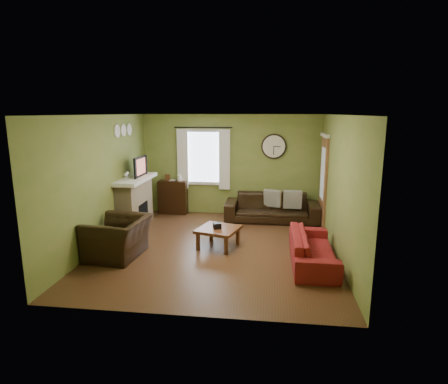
# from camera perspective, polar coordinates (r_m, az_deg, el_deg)

# --- Properties ---
(floor) EXTENTS (4.60, 5.20, 0.00)m
(floor) POSITION_cam_1_polar(r_m,az_deg,el_deg) (7.56, -1.14, -8.42)
(floor) COLOR #4F301C
(floor) RESTS_ON ground
(ceiling) EXTENTS (4.60, 5.20, 0.00)m
(ceiling) POSITION_cam_1_polar(r_m,az_deg,el_deg) (7.09, -1.23, 11.69)
(ceiling) COLOR white
(ceiling) RESTS_ON ground
(wall_left) EXTENTS (0.00, 5.20, 2.60)m
(wall_left) POSITION_cam_1_polar(r_m,az_deg,el_deg) (7.88, -17.98, 1.63)
(wall_left) COLOR olive
(wall_left) RESTS_ON ground
(wall_right) EXTENTS (0.00, 5.20, 2.60)m
(wall_right) POSITION_cam_1_polar(r_m,az_deg,el_deg) (7.25, 17.11, 0.83)
(wall_right) COLOR olive
(wall_right) RESTS_ON ground
(wall_back) EXTENTS (4.60, 0.00, 2.60)m
(wall_back) POSITION_cam_1_polar(r_m,az_deg,el_deg) (9.76, 1.03, 4.13)
(wall_back) COLOR olive
(wall_back) RESTS_ON ground
(wall_front) EXTENTS (4.60, 0.00, 2.60)m
(wall_front) POSITION_cam_1_polar(r_m,az_deg,el_deg) (4.73, -5.76, -4.54)
(wall_front) COLOR olive
(wall_front) RESTS_ON ground
(fireplace) EXTENTS (0.40, 1.40, 1.10)m
(fireplace) POSITION_cam_1_polar(r_m,az_deg,el_deg) (8.99, -13.45, -1.76)
(fireplace) COLOR tan
(fireplace) RESTS_ON floor
(firebox) EXTENTS (0.04, 0.60, 0.55)m
(firebox) POSITION_cam_1_polar(r_m,az_deg,el_deg) (8.99, -12.23, -3.36)
(firebox) COLOR black
(firebox) RESTS_ON fireplace
(mantel) EXTENTS (0.58, 1.60, 0.08)m
(mantel) POSITION_cam_1_polar(r_m,az_deg,el_deg) (8.86, -13.45, 1.94)
(mantel) COLOR white
(mantel) RESTS_ON fireplace
(tv) EXTENTS (0.08, 0.60, 0.35)m
(tv) POSITION_cam_1_polar(r_m,az_deg,el_deg) (8.96, -13.06, 3.45)
(tv) COLOR black
(tv) RESTS_ON mantel
(tv_screen) EXTENTS (0.02, 0.62, 0.36)m
(tv_screen) POSITION_cam_1_polar(r_m,az_deg,el_deg) (8.92, -12.60, 3.81)
(tv_screen) COLOR #994C3F
(tv_screen) RESTS_ON mantel
(medallion_left) EXTENTS (0.28, 0.28, 0.03)m
(medallion_left) POSITION_cam_1_polar(r_m,az_deg,el_deg) (8.49, -15.99, 8.93)
(medallion_left) COLOR white
(medallion_left) RESTS_ON wall_left
(medallion_mid) EXTENTS (0.28, 0.28, 0.03)m
(medallion_mid) POSITION_cam_1_polar(r_m,az_deg,el_deg) (8.82, -15.10, 9.08)
(medallion_mid) COLOR white
(medallion_mid) RESTS_ON wall_left
(medallion_right) EXTENTS (0.28, 0.28, 0.03)m
(medallion_right) POSITION_cam_1_polar(r_m,az_deg,el_deg) (9.14, -14.27, 9.21)
(medallion_right) COLOR white
(medallion_right) RESTS_ON wall_left
(window_pane) EXTENTS (1.00, 0.02, 1.30)m
(window_pane) POSITION_cam_1_polar(r_m,az_deg,el_deg) (9.81, -3.06, 5.33)
(window_pane) COLOR silver
(window_pane) RESTS_ON wall_back
(curtain_rod) EXTENTS (0.03, 0.03, 1.50)m
(curtain_rod) POSITION_cam_1_polar(r_m,az_deg,el_deg) (9.66, -3.22, 9.81)
(curtain_rod) COLOR black
(curtain_rod) RESTS_ON wall_back
(curtain_left) EXTENTS (0.28, 0.04, 1.55)m
(curtain_left) POSITION_cam_1_polar(r_m,az_deg,el_deg) (9.83, -6.33, 5.00)
(curtain_left) COLOR white
(curtain_left) RESTS_ON wall_back
(curtain_right) EXTENTS (0.28, 0.04, 1.55)m
(curtain_right) POSITION_cam_1_polar(r_m,az_deg,el_deg) (9.64, 0.07, 4.93)
(curtain_right) COLOR white
(curtain_right) RESTS_ON wall_back
(wall_clock) EXTENTS (0.64, 0.06, 0.64)m
(wall_clock) POSITION_cam_1_polar(r_m,az_deg,el_deg) (9.60, 7.60, 6.90)
(wall_clock) COLOR white
(wall_clock) RESTS_ON wall_back
(door) EXTENTS (0.05, 0.90, 2.10)m
(door) POSITION_cam_1_polar(r_m,az_deg,el_deg) (9.09, 14.89, 1.54)
(door) COLOR brown
(door) RESTS_ON floor
(bookshelf) EXTENTS (0.74, 0.32, 0.88)m
(bookshelf) POSITION_cam_1_polar(r_m,az_deg,el_deg) (10.02, -7.76, -0.77)
(bookshelf) COLOR black
(bookshelf) RESTS_ON floor
(book) EXTENTS (0.17, 0.22, 0.02)m
(book) POSITION_cam_1_polar(r_m,az_deg,el_deg) (9.96, -8.24, 2.19)
(book) COLOR #5B2F19
(book) RESTS_ON bookshelf
(sofa_brown) EXTENTS (2.29, 0.89, 0.67)m
(sofa_brown) POSITION_cam_1_polar(r_m,az_deg,el_deg) (9.35, 7.28, -2.36)
(sofa_brown) COLOR black
(sofa_brown) RESTS_ON floor
(pillow_left) EXTENTS (0.44, 0.13, 0.44)m
(pillow_left) POSITION_cam_1_polar(r_m,az_deg,el_deg) (9.33, 10.41, -1.13)
(pillow_left) COLOR gray
(pillow_left) RESTS_ON sofa_brown
(pillow_right) EXTENTS (0.44, 0.24, 0.42)m
(pillow_right) POSITION_cam_1_polar(r_m,az_deg,el_deg) (9.38, 7.40, -0.95)
(pillow_right) COLOR gray
(pillow_right) RESTS_ON sofa_brown
(sofa_red) EXTENTS (0.74, 1.89, 0.55)m
(sofa_red) POSITION_cam_1_polar(r_m,az_deg,el_deg) (6.91, 13.36, -8.35)
(sofa_red) COLOR maroon
(sofa_red) RESTS_ON floor
(armchair) EXTENTS (1.07, 1.20, 0.73)m
(armchair) POSITION_cam_1_polar(r_m,az_deg,el_deg) (7.26, -15.82, -6.70)
(armchair) COLOR black
(armchair) RESTS_ON floor
(coffee_table) EXTENTS (0.93, 0.93, 0.40)m
(coffee_table) POSITION_cam_1_polar(r_m,az_deg,el_deg) (7.51, -0.88, -6.95)
(coffee_table) COLOR #5B2F19
(coffee_table) RESTS_ON floor
(tissue_box) EXTENTS (0.19, 0.19, 0.11)m
(tissue_box) POSITION_cam_1_polar(r_m,az_deg,el_deg) (7.42, -1.05, -5.56)
(tissue_box) COLOR black
(tissue_box) RESTS_ON coffee_table
(wine_glass_a) EXTENTS (0.06, 0.06, 0.18)m
(wine_glass_a) POSITION_cam_1_polar(r_m,az_deg,el_deg) (8.30, -14.76, 2.12)
(wine_glass_a) COLOR white
(wine_glass_a) RESTS_ON mantel
(wine_glass_b) EXTENTS (0.07, 0.07, 0.20)m
(wine_glass_b) POSITION_cam_1_polar(r_m,az_deg,el_deg) (8.40, -14.49, 2.32)
(wine_glass_b) COLOR white
(wine_glass_b) RESTS_ON mantel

